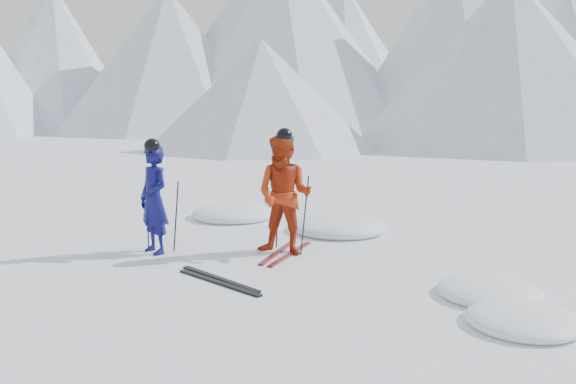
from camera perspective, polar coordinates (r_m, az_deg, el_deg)
The scene contains 12 objects.
ground at distance 8.74m, azimuth 5.84°, elevation -8.30°, with size 160.00×160.00×0.00m, color white.
skier_blue at distance 10.30m, azimuth -12.45°, elevation -0.70°, with size 0.66×0.43×1.81m, color #0D0D4F.
skier_red at distance 9.98m, azimuth -0.34°, elevation -0.29°, with size 0.96×0.75×1.98m, color #AB2B0D.
pole_blue_left at distance 10.67m, azimuth -12.97°, elevation -2.04°, with size 0.02×0.02×1.20m, color black.
pole_blue_right at distance 10.36m, azimuth -10.44°, elevation -2.27°, with size 0.02×0.02×1.20m, color black.
pole_red_left at distance 10.40m, azimuth -0.99°, elevation -1.76°, with size 0.02×0.02×1.32m, color black.
pole_red_right at distance 10.00m, azimuth 1.57°, elevation -2.18°, with size 0.02×0.02×1.32m, color black.
ski_worn_left at distance 10.24m, azimuth -0.91°, elevation -5.63°, with size 0.09×1.70×0.03m, color black.
ski_worn_right at distance 10.11m, azimuth 0.24°, elevation -5.81°, with size 0.09×1.70×0.03m, color black.
ski_loose_a at distance 8.81m, azimuth -6.41°, elevation -8.07°, with size 0.09×1.70×0.03m, color black.
ski_loose_b at distance 8.64m, azimuth -6.52°, elevation -8.42°, with size 0.09×1.70×0.03m, color black.
snow_lumps at distance 11.18m, azimuth 3.63°, elevation -4.49°, with size 8.20×4.90×0.41m.
Camera 1 is at (3.71, -7.49, 2.55)m, focal length 38.00 mm.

